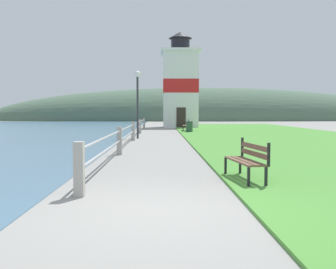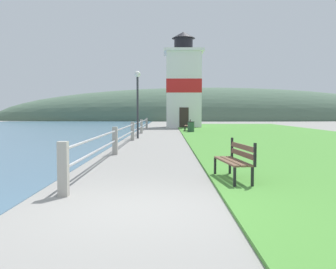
{
  "view_description": "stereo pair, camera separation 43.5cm",
  "coord_description": "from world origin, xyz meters",
  "px_view_note": "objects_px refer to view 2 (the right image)",
  "views": [
    {
      "loc": [
        0.1,
        -5.86,
        1.56
      ],
      "look_at": [
        0.51,
        15.03,
        0.3
      ],
      "focal_mm": 40.0,
      "sensor_mm": 36.0,
      "label": 1
    },
    {
      "loc": [
        0.53,
        -5.86,
        1.56
      ],
      "look_at": [
        0.51,
        15.03,
        0.3
      ],
      "focal_mm": 40.0,
      "sensor_mm": 36.0,
      "label": 2
    }
  ],
  "objects_px": {
    "park_bench_midway": "(189,125)",
    "trash_bin": "(191,127)",
    "park_bench_near": "(237,158)",
    "lamp_post": "(138,92)",
    "lighthouse": "(184,85)"
  },
  "relations": [
    {
      "from": "park_bench_midway",
      "to": "trash_bin",
      "type": "relative_size",
      "value": 2.3
    },
    {
      "from": "park_bench_midway",
      "to": "park_bench_near",
      "type": "bearing_deg",
      "value": 94.0
    },
    {
      "from": "park_bench_near",
      "to": "lamp_post",
      "type": "height_order",
      "value": "lamp_post"
    },
    {
      "from": "lamp_post",
      "to": "park_bench_near",
      "type": "bearing_deg",
      "value": -76.51
    },
    {
      "from": "park_bench_midway",
      "to": "trash_bin",
      "type": "bearing_deg",
      "value": 97.26
    },
    {
      "from": "park_bench_midway",
      "to": "lighthouse",
      "type": "bearing_deg",
      "value": -85.13
    },
    {
      "from": "park_bench_near",
      "to": "park_bench_midway",
      "type": "bearing_deg",
      "value": -97.61
    },
    {
      "from": "park_bench_near",
      "to": "lighthouse",
      "type": "xyz_separation_m",
      "value": [
        0.04,
        29.89,
        3.74
      ]
    },
    {
      "from": "park_bench_midway",
      "to": "lamp_post",
      "type": "xyz_separation_m",
      "value": [
        -3.43,
        -7.91,
        2.2
      ]
    },
    {
      "from": "lighthouse",
      "to": "trash_bin",
      "type": "xyz_separation_m",
      "value": [
        0.17,
        -10.0,
        -3.85
      ]
    },
    {
      "from": "lamp_post",
      "to": "trash_bin",
      "type": "bearing_deg",
      "value": 60.04
    },
    {
      "from": "park_bench_near",
      "to": "lamp_post",
      "type": "xyz_separation_m",
      "value": [
        -3.31,
        13.78,
        2.2
      ]
    },
    {
      "from": "lighthouse",
      "to": "park_bench_near",
      "type": "bearing_deg",
      "value": -90.08
    },
    {
      "from": "park_bench_midway",
      "to": "trash_bin",
      "type": "distance_m",
      "value": 1.8
    },
    {
      "from": "trash_bin",
      "to": "lamp_post",
      "type": "distance_m",
      "value": 7.42
    }
  ]
}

